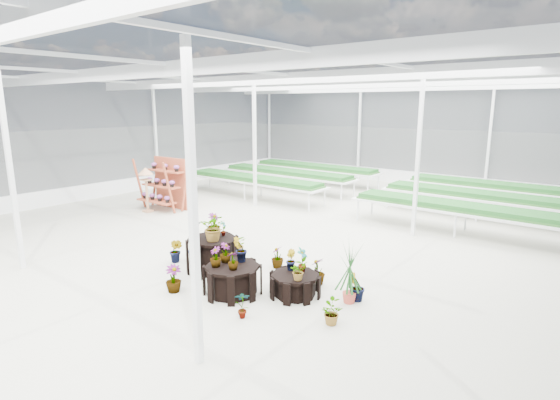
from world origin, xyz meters
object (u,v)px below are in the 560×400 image
Objects in this scene: plinth_mid at (233,280)px; plinth_tall at (213,255)px; shelf_rack at (162,184)px; bird_table at (147,190)px; plinth_low at (295,285)px.

plinth_tall is at bearing 153.43° from plinth_mid.
plinth_tall reaches higher than plinth_mid.
shelf_rack is 0.59m from bird_table.
shelf_rack is (-5.75, 2.96, 0.53)m from plinth_tall.
plinth_tall is 2.21m from plinth_low.
plinth_low is at bearing 34.99° from plinth_mid.
plinth_low is 0.53× the size of shelf_rack.
shelf_rack is at bearing 152.85° from plinth_mid.
plinth_low is 8.48m from shelf_rack.
plinth_tall is 0.62× the size of shelf_rack.
shelf_rack reaches higher than plinth_tall.
plinth_low is at bearing -21.73° from shelf_rack.
plinth_tall is 6.34m from bird_table.
plinth_mid is 1.22m from plinth_low.
plinth_tall reaches higher than plinth_low.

